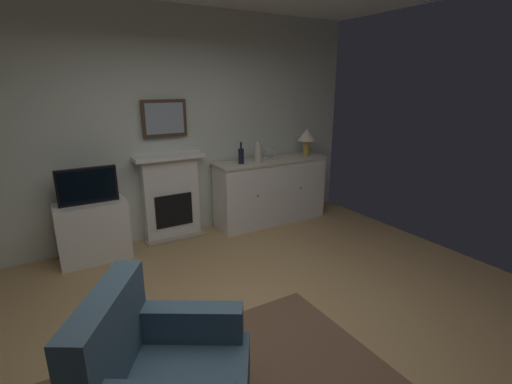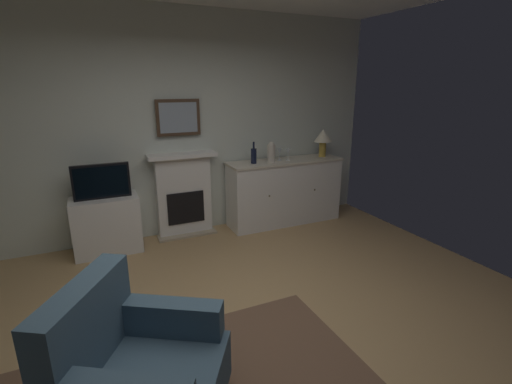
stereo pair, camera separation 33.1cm
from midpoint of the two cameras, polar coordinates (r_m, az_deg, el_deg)
The scene contains 13 objects.
ground_plane at distance 3.20m, azimuth 3.06°, elevation -22.09°, with size 5.59×4.90×0.10m, color tan.
wall_rear at distance 4.79m, azimuth -10.40°, elevation 10.05°, with size 5.59×0.06×2.85m, color silver.
fireplace_unit at distance 4.85m, azimuth -9.34°, elevation -0.41°, with size 0.87×0.30×1.10m.
framed_picture at distance 4.71m, azimuth -10.06°, elevation 11.37°, with size 0.55×0.04×0.45m.
sideboard_cabinet at distance 5.25m, azimuth 6.26°, elevation 0.05°, with size 1.66×0.49×0.92m.
table_lamp at distance 5.44m, azimuth 12.18°, elevation 8.31°, with size 0.26×0.26×0.40m.
wine_bottle at distance 4.88m, azimuth 1.59°, elevation 5.71°, with size 0.08×0.08×0.29m.
wine_glass_left at distance 5.10m, azimuth 5.55°, elevation 6.27°, with size 0.07×0.07×0.16m.
wine_glass_center at distance 5.11m, azimuth 6.90°, elevation 6.26°, with size 0.07×0.07×0.16m.
vase_decorative at distance 4.96m, azimuth 4.32°, elevation 6.21°, with size 0.11×0.11×0.28m.
tv_cabinet at distance 4.62m, azimuth -20.41°, elevation -4.88°, with size 0.75×0.42×0.68m.
tv_set at distance 4.44m, azimuth -21.07°, elevation 1.52°, with size 0.62×0.07×0.40m.
armchair at distance 2.34m, azimuth -13.96°, elevation -25.95°, with size 1.09×1.07×0.92m.
Camera 2 is at (-1.04, -2.28, 1.94)m, focal length 25.61 mm.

